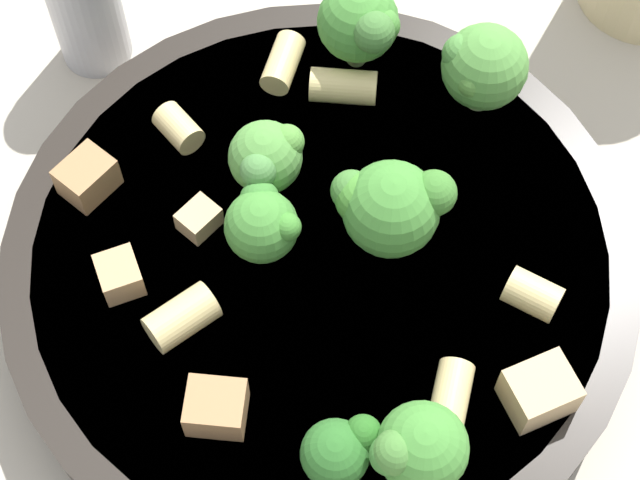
{
  "coord_description": "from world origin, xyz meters",
  "views": [
    {
      "loc": [
        -0.04,
        -0.21,
        0.44
      ],
      "look_at": [
        0.0,
        0.0,
        0.05
      ],
      "focal_mm": 60.0,
      "sensor_mm": 36.0,
      "label": 1
    }
  ],
  "objects_px": {
    "broccoli_floret_1": "(262,222)",
    "broccoli_floret_6": "(362,24)",
    "chicken_chunk_0": "(216,408)",
    "chicken_chunk_3": "(87,177)",
    "broccoli_floret_4": "(388,204)",
    "rigatoni_4": "(533,295)",
    "chicken_chunk_4": "(120,282)",
    "broccoli_floret_2": "(266,158)",
    "broccoli_floret_5": "(417,449)",
    "chicken_chunk_2": "(539,391)",
    "broccoli_floret_3": "(338,451)",
    "rigatoni_2": "(451,398)",
    "rigatoni_1": "(291,62)",
    "rigatoni_3": "(343,86)",
    "rigatoni_0": "(179,128)",
    "broccoli_floret_0": "(483,68)",
    "pasta_bowl": "(320,269)",
    "chicken_chunk_1": "(199,219)",
    "rigatoni_5": "(182,317)"
  },
  "relations": [
    {
      "from": "broccoli_floret_0",
      "to": "rigatoni_3",
      "type": "relative_size",
      "value": 1.47
    },
    {
      "from": "broccoli_floret_5",
      "to": "chicken_chunk_2",
      "type": "xyz_separation_m",
      "value": [
        0.05,
        0.02,
        -0.02
      ]
    },
    {
      "from": "rigatoni_2",
      "to": "rigatoni_4",
      "type": "bearing_deg",
      "value": 40.49
    },
    {
      "from": "broccoli_floret_2",
      "to": "chicken_chunk_2",
      "type": "xyz_separation_m",
      "value": [
        0.09,
        -0.12,
        -0.01
      ]
    },
    {
      "from": "chicken_chunk_3",
      "to": "broccoli_floret_3",
      "type": "bearing_deg",
      "value": -59.54
    },
    {
      "from": "rigatoni_1",
      "to": "chicken_chunk_3",
      "type": "relative_size",
      "value": 1.22
    },
    {
      "from": "broccoli_floret_2",
      "to": "rigatoni_0",
      "type": "relative_size",
      "value": 1.79
    },
    {
      "from": "broccoli_floret_5",
      "to": "rigatoni_5",
      "type": "relative_size",
      "value": 1.45
    },
    {
      "from": "broccoli_floret_1",
      "to": "rigatoni_5",
      "type": "bearing_deg",
      "value": -140.5
    },
    {
      "from": "chicken_chunk_3",
      "to": "chicken_chunk_4",
      "type": "height_order",
      "value": "chicken_chunk_3"
    },
    {
      "from": "broccoli_floret_4",
      "to": "chicken_chunk_4",
      "type": "distance_m",
      "value": 0.11
    },
    {
      "from": "rigatoni_2",
      "to": "chicken_chunk_0",
      "type": "relative_size",
      "value": 1.25
    },
    {
      "from": "chicken_chunk_1",
      "to": "broccoli_floret_3",
      "type": "bearing_deg",
      "value": -71.41
    },
    {
      "from": "rigatoni_1",
      "to": "chicken_chunk_0",
      "type": "distance_m",
      "value": 0.17
    },
    {
      "from": "broccoli_floret_4",
      "to": "rigatoni_4",
      "type": "bearing_deg",
      "value": -38.08
    },
    {
      "from": "rigatoni_3",
      "to": "broccoli_floret_3",
      "type": "bearing_deg",
      "value": -101.59
    },
    {
      "from": "pasta_bowl",
      "to": "broccoli_floret_1",
      "type": "relative_size",
      "value": 7.97
    },
    {
      "from": "broccoli_floret_0",
      "to": "chicken_chunk_3",
      "type": "xyz_separation_m",
      "value": [
        -0.18,
        -0.01,
        -0.02
      ]
    },
    {
      "from": "rigatoni_4",
      "to": "chicken_chunk_1",
      "type": "xyz_separation_m",
      "value": [
        -0.13,
        0.06,
        -0.0
      ]
    },
    {
      "from": "chicken_chunk_0",
      "to": "chicken_chunk_4",
      "type": "xyz_separation_m",
      "value": [
        -0.03,
        0.06,
        -0.0
      ]
    },
    {
      "from": "broccoli_floret_4",
      "to": "rigatoni_0",
      "type": "relative_size",
      "value": 2.38
    },
    {
      "from": "chicken_chunk_1",
      "to": "rigatoni_0",
      "type": "bearing_deg",
      "value": 93.79
    },
    {
      "from": "broccoli_floret_3",
      "to": "broccoli_floret_5",
      "type": "bearing_deg",
      "value": -12.95
    },
    {
      "from": "chicken_chunk_0",
      "to": "chicken_chunk_3",
      "type": "distance_m",
      "value": 0.12
    },
    {
      "from": "broccoli_floret_6",
      "to": "chicken_chunk_3",
      "type": "distance_m",
      "value": 0.14
    },
    {
      "from": "chicken_chunk_0",
      "to": "broccoli_floret_0",
      "type": "bearing_deg",
      "value": 43.2
    },
    {
      "from": "broccoli_floret_0",
      "to": "rigatoni_2",
      "type": "xyz_separation_m",
      "value": [
        -0.05,
        -0.14,
        -0.02
      ]
    },
    {
      "from": "chicken_chunk_0",
      "to": "chicken_chunk_2",
      "type": "bearing_deg",
      "value": -7.44
    },
    {
      "from": "broccoli_floret_1",
      "to": "broccoli_floret_6",
      "type": "bearing_deg",
      "value": 56.04
    },
    {
      "from": "broccoli_floret_2",
      "to": "rigatoni_5",
      "type": "xyz_separation_m",
      "value": [
        -0.04,
        -0.06,
        -0.01
      ]
    },
    {
      "from": "broccoli_floret_2",
      "to": "chicken_chunk_3",
      "type": "bearing_deg",
      "value": 170.5
    },
    {
      "from": "rigatoni_5",
      "to": "chicken_chunk_1",
      "type": "height_order",
      "value": "rigatoni_5"
    },
    {
      "from": "rigatoni_4",
      "to": "rigatoni_1",
      "type": "bearing_deg",
      "value": 119.62
    },
    {
      "from": "rigatoni_5",
      "to": "chicken_chunk_2",
      "type": "relative_size",
      "value": 1.13
    },
    {
      "from": "rigatoni_2",
      "to": "chicken_chunk_1",
      "type": "bearing_deg",
      "value": 131.37
    },
    {
      "from": "rigatoni_2",
      "to": "rigatoni_3",
      "type": "height_order",
      "value": "rigatoni_3"
    },
    {
      "from": "broccoli_floret_2",
      "to": "broccoli_floret_0",
      "type": "bearing_deg",
      "value": 15.27
    },
    {
      "from": "broccoli_floret_2",
      "to": "chicken_chunk_3",
      "type": "relative_size",
      "value": 1.63
    },
    {
      "from": "pasta_bowl",
      "to": "broccoli_floret_4",
      "type": "distance_m",
      "value": 0.05
    },
    {
      "from": "broccoli_floret_3",
      "to": "chicken_chunk_2",
      "type": "xyz_separation_m",
      "value": [
        0.08,
        0.01,
        -0.01
      ]
    },
    {
      "from": "broccoli_floret_6",
      "to": "chicken_chunk_2",
      "type": "xyz_separation_m",
      "value": [
        0.04,
        -0.17,
        -0.02
      ]
    },
    {
      "from": "rigatoni_2",
      "to": "chicken_chunk_4",
      "type": "distance_m",
      "value": 0.14
    },
    {
      "from": "broccoli_floret_0",
      "to": "chicken_chunk_0",
      "type": "relative_size",
      "value": 1.95
    },
    {
      "from": "broccoli_floret_6",
      "to": "chicken_chunk_0",
      "type": "bearing_deg",
      "value": -119.06
    },
    {
      "from": "rigatoni_3",
      "to": "broccoli_floret_1",
      "type": "bearing_deg",
      "value": -124.15
    },
    {
      "from": "broccoli_floret_1",
      "to": "rigatoni_1",
      "type": "height_order",
      "value": "broccoli_floret_1"
    },
    {
      "from": "broccoli_floret_3",
      "to": "rigatoni_1",
      "type": "height_order",
      "value": "broccoli_floret_3"
    },
    {
      "from": "broccoli_floret_4",
      "to": "broccoli_floret_6",
      "type": "height_order",
      "value": "same"
    },
    {
      "from": "rigatoni_2",
      "to": "chicken_chunk_2",
      "type": "distance_m",
      "value": 0.03
    },
    {
      "from": "broccoli_floret_1",
      "to": "chicken_chunk_3",
      "type": "distance_m",
      "value": 0.08
    }
  ]
}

